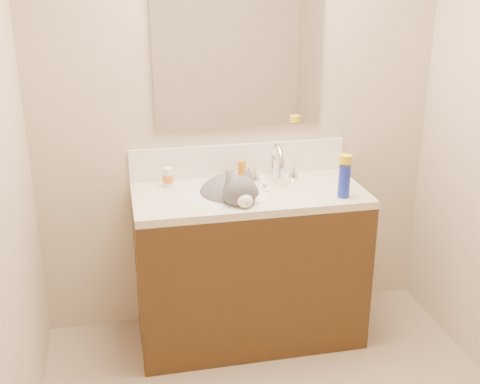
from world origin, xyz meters
name	(u,v)px	position (x,y,z in m)	size (l,w,h in m)	color
room_shell	(315,115)	(0.00, 0.00, 1.49)	(2.24, 2.54, 2.52)	#C1AE90
vanity_cabinet	(249,269)	(0.00, 0.97, 0.41)	(1.20, 0.55, 0.82)	#3C2610
counter_slab	(249,195)	(0.00, 0.97, 0.84)	(1.20, 0.55, 0.04)	beige
basin	(228,208)	(-0.12, 0.94, 0.79)	(0.45, 0.36, 0.14)	silver
faucet	(276,165)	(0.18, 1.11, 0.95)	(0.28, 0.20, 0.21)	silver
cat	(232,197)	(-0.10, 0.96, 0.84)	(0.41, 0.47, 0.34)	#4E4B4E
backsplash	(239,160)	(0.00, 1.24, 0.95)	(1.20, 0.02, 0.18)	white
mirror	(239,51)	(0.00, 1.24, 1.54)	(0.90, 0.02, 0.80)	white
pill_bottle	(168,177)	(-0.40, 1.14, 0.91)	(0.05, 0.05, 0.10)	silver
pill_label	(168,178)	(-0.40, 1.14, 0.90)	(0.06, 0.06, 0.04)	orange
silver_jar	(228,175)	(-0.08, 1.17, 0.89)	(0.05, 0.05, 0.06)	#B7B7BC
amber_bottle	(242,170)	(0.00, 1.17, 0.91)	(0.04, 0.04, 0.11)	#C77E17
toothbrush	(265,187)	(0.10, 1.02, 0.87)	(0.02, 0.14, 0.01)	silver
toothbrush_head	(265,186)	(0.10, 1.02, 0.87)	(0.02, 0.03, 0.02)	#5A8EC0
spray_can	(344,181)	(0.45, 0.80, 0.94)	(0.06, 0.06, 0.16)	#1828AB
spray_cap	(346,159)	(0.45, 0.80, 1.06)	(0.07, 0.07, 0.04)	gold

